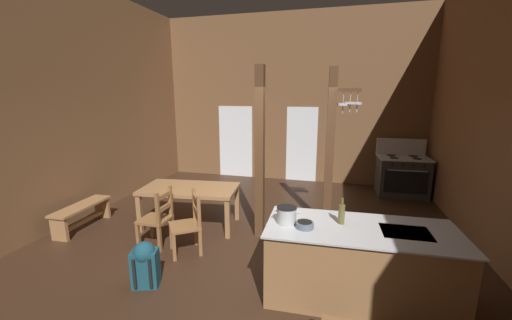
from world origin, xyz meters
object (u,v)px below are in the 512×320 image
kitchen_island (359,263)px  stove_range (402,175)px  mixing_bowl_on_counter (305,225)px  stockpot_on_counter (287,215)px  dining_table (190,192)px  bottle_tall_on_counter (342,214)px  ladderback_chair_by_post (188,224)px  backpack (145,263)px  bench_along_left_wall (82,213)px  ladderback_chair_near_window (158,218)px

kitchen_island → stove_range: bearing=73.8°
mixing_bowl_on_counter → stockpot_on_counter: bearing=160.6°
mixing_bowl_on_counter → dining_table: bearing=145.6°
stove_range → bottle_tall_on_counter: stove_range is taller
kitchen_island → ladderback_chair_by_post: 2.49m
ladderback_chair_by_post → backpack: (-0.13, -0.92, -0.14)m
dining_table → stockpot_on_counter: (2.00, -1.44, 0.34)m
mixing_bowl_on_counter → bottle_tall_on_counter: bottle_tall_on_counter is taller
backpack → stockpot_on_counter: 1.89m
stove_range → bottle_tall_on_counter: (-1.46, -4.20, 0.53)m
kitchen_island → bench_along_left_wall: bearing=170.9°
stove_range → ladderback_chair_by_post: stove_range is taller
kitchen_island → ladderback_chair_by_post: (-2.44, 0.47, 0.01)m
kitchen_island → bench_along_left_wall: size_ratio=1.91×
stove_range → bench_along_left_wall: stove_range is taller
ladderback_chair_by_post → bench_along_left_wall: ladderback_chair_by_post is taller
ladderback_chair_near_window → backpack: ladderback_chair_near_window is taller
bench_along_left_wall → kitchen_island: bearing=-9.1°
kitchen_island → stockpot_on_counter: size_ratio=7.12×
stove_range → bench_along_left_wall: size_ratio=1.15×
ladderback_chair_near_window → stockpot_on_counter: 2.32m
kitchen_island → mixing_bowl_on_counter: size_ratio=10.66×
ladderback_chair_near_window → bench_along_left_wall: 1.70m
stove_range → ladderback_chair_by_post: size_ratio=1.39×
stove_range → stockpot_on_counter: 4.86m
stockpot_on_counter → kitchen_island: bearing=5.9°
backpack → stove_range: bearing=51.0°
stove_range → bench_along_left_wall: 6.90m
ladderback_chair_by_post → backpack: 0.94m
ladderback_chair_by_post → mixing_bowl_on_counter: bearing=-19.4°
dining_table → backpack: size_ratio=3.00×
dining_table → stockpot_on_counter: bearing=-35.8°
ladderback_chair_near_window → backpack: bearing=-66.1°
mixing_bowl_on_counter → kitchen_island: bearing=14.7°
kitchen_island → stove_range: (1.24, 4.27, 0.04)m
stove_range → stockpot_on_counter: stove_range is taller
stove_range → mixing_bowl_on_counter: 4.83m
dining_table → bottle_tall_on_counter: 2.95m
ladderback_chair_near_window → ladderback_chair_by_post: bearing=-7.3°
backpack → mixing_bowl_on_counter: 2.06m
backpack → stockpot_on_counter: (1.73, 0.36, 0.68)m
ladderback_chair_near_window → backpack: size_ratio=1.59×
stove_range → stockpot_on_counter: (-2.09, -4.35, 0.51)m
ladderback_chair_near_window → bottle_tall_on_counter: bearing=-9.7°
ladderback_chair_by_post → bench_along_left_wall: 2.28m
bench_along_left_wall → ladderback_chair_near_window: bearing=-7.0°
dining_table → ladderback_chair_by_post: 0.99m
backpack → mixing_bowl_on_counter: mixing_bowl_on_counter is taller
dining_table → bottle_tall_on_counter: size_ratio=5.70×
ladderback_chair_near_window → mixing_bowl_on_counter: (2.39, -0.71, 0.48)m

